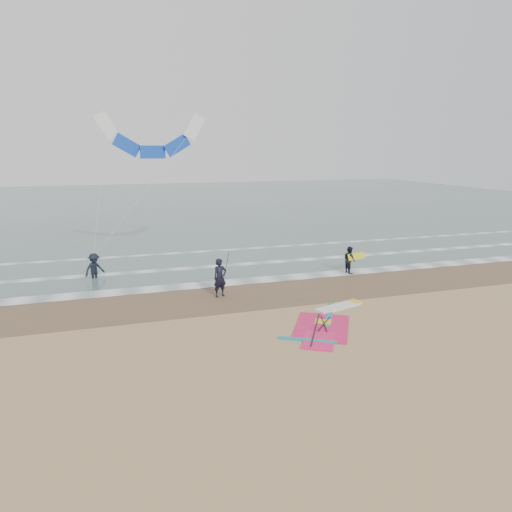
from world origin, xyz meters
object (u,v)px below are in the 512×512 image
object	(u,v)px
person_standing	(220,278)
windsurf_rig	(328,321)
person_walking	(349,260)
surf_kite	(152,140)
person_wading	(94,263)

from	to	relation	value
person_standing	windsurf_rig	bearing A→B (deg)	-69.02
windsurf_rig	person_walking	size ratio (longest dim) A/B	3.26
person_standing	surf_kite	bearing A→B (deg)	89.20
person_standing	person_walking	world-z (taller)	person_standing
windsurf_rig	person_wading	bearing A→B (deg)	133.94
windsurf_rig	person_standing	distance (m)	6.03
person_standing	person_walking	xyz separation A→B (m)	(8.32, 2.10, -0.16)
person_walking	surf_kite	world-z (taller)	surf_kite
windsurf_rig	surf_kite	world-z (taller)	surf_kite
surf_kite	person_standing	bearing A→B (deg)	-74.76
person_standing	person_wading	world-z (taller)	person_standing
person_standing	surf_kite	size ratio (longest dim) A/B	0.24
person_walking	person_wading	distance (m)	14.73
person_walking	person_wading	bearing A→B (deg)	73.33
person_standing	surf_kite	world-z (taller)	surf_kite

